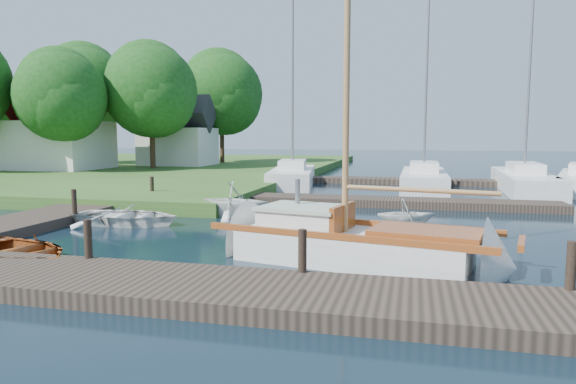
% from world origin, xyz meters
% --- Properties ---
extents(ground, '(160.00, 160.00, 0.00)m').
position_xyz_m(ground, '(0.00, 0.00, 0.00)').
color(ground, black).
rests_on(ground, ground).
extents(near_dock, '(18.00, 2.20, 0.30)m').
position_xyz_m(near_dock, '(0.00, -6.00, 0.15)').
color(near_dock, black).
rests_on(near_dock, ground).
extents(left_dock, '(2.20, 18.00, 0.30)m').
position_xyz_m(left_dock, '(-8.00, 2.00, 0.15)').
color(left_dock, black).
rests_on(left_dock, ground).
extents(far_dock, '(14.00, 1.60, 0.30)m').
position_xyz_m(far_dock, '(2.00, 6.50, 0.15)').
color(far_dock, black).
rests_on(far_dock, ground).
extents(pontoon, '(30.00, 1.60, 0.30)m').
position_xyz_m(pontoon, '(10.00, 16.00, 0.15)').
color(pontoon, black).
rests_on(pontoon, ground).
extents(shore, '(50.00, 40.00, 0.50)m').
position_xyz_m(shore, '(-28.00, 22.00, 0.25)').
color(shore, '#30561D').
rests_on(shore, ground).
extents(mooring_post_1, '(0.16, 0.16, 0.80)m').
position_xyz_m(mooring_post_1, '(-3.00, -5.00, 0.70)').
color(mooring_post_1, black).
rests_on(mooring_post_1, near_dock).
extents(mooring_post_2, '(0.16, 0.16, 0.80)m').
position_xyz_m(mooring_post_2, '(1.50, -5.00, 0.70)').
color(mooring_post_2, black).
rests_on(mooring_post_2, near_dock).
extents(mooring_post_3, '(0.16, 0.16, 0.80)m').
position_xyz_m(mooring_post_3, '(6.00, -5.00, 0.70)').
color(mooring_post_3, black).
rests_on(mooring_post_3, near_dock).
extents(mooring_post_4, '(0.16, 0.16, 0.80)m').
position_xyz_m(mooring_post_4, '(-7.00, 0.00, 0.70)').
color(mooring_post_4, black).
rests_on(mooring_post_4, left_dock).
extents(mooring_post_5, '(0.16, 0.16, 0.80)m').
position_xyz_m(mooring_post_5, '(-7.00, 5.00, 0.70)').
color(mooring_post_5, black).
rests_on(mooring_post_5, left_dock).
extents(sailboat, '(7.40, 3.41, 9.83)m').
position_xyz_m(sailboat, '(2.35, -2.88, 0.34)').
color(sailboat, silver).
rests_on(sailboat, ground).
extents(dinghy, '(3.97, 3.43, 0.69)m').
position_xyz_m(dinghy, '(-5.12, -4.60, 0.34)').
color(dinghy, brown).
rests_on(dinghy, ground).
extents(tender_a, '(3.44, 2.46, 0.71)m').
position_xyz_m(tender_a, '(-5.30, 0.22, 0.36)').
color(tender_a, silver).
rests_on(tender_a, ground).
extents(tender_b, '(2.80, 2.51, 1.32)m').
position_xyz_m(tender_b, '(-2.46, 2.45, 0.66)').
color(tender_b, silver).
rests_on(tender_b, ground).
extents(tender_c, '(3.58, 2.81, 0.67)m').
position_xyz_m(tender_c, '(0.41, 0.95, 0.34)').
color(tender_c, silver).
rests_on(tender_c, ground).
extents(tender_d, '(2.18, 2.01, 0.95)m').
position_xyz_m(tender_d, '(3.27, 2.12, 0.48)').
color(tender_d, silver).
rests_on(tender_d, ground).
extents(marina_boat_0, '(3.45, 8.26, 10.34)m').
position_xyz_m(marina_boat_0, '(-3.14, 13.86, 0.57)').
color(marina_boat_0, silver).
rests_on(marina_boat_0, ground).
extents(marina_boat_2, '(2.24, 8.52, 11.30)m').
position_xyz_m(marina_boat_2, '(3.98, 13.51, 0.57)').
color(marina_boat_2, silver).
rests_on(marina_boat_2, ground).
extents(marina_boat_3, '(2.59, 9.91, 12.57)m').
position_xyz_m(marina_boat_3, '(8.90, 13.86, 0.57)').
color(marina_boat_3, silver).
rests_on(marina_boat_3, ground).
extents(house_a, '(6.30, 5.00, 6.29)m').
position_xyz_m(house_a, '(-20.00, 16.00, 2.96)').
color(house_a, white).
rests_on(house_a, shore).
extents(house_c, '(5.25, 4.00, 5.28)m').
position_xyz_m(house_c, '(-14.00, 22.00, 2.58)').
color(house_c, white).
rests_on(house_c, shore).
extents(tree_2, '(5.83, 5.75, 7.82)m').
position_xyz_m(tree_2, '(-18.00, 14.05, 5.25)').
color(tree_2, '#332114').
rests_on(tree_2, shore).
extents(tree_3, '(6.41, 6.38, 8.74)m').
position_xyz_m(tree_3, '(-14.00, 18.05, 5.81)').
color(tree_3, '#332114').
rests_on(tree_3, shore).
extents(tree_4, '(7.01, 7.01, 9.66)m').
position_xyz_m(tree_4, '(-22.00, 22.05, 6.37)').
color(tree_4, '#332114').
rests_on(tree_4, shore).
extents(tree_7, '(6.83, 6.83, 9.38)m').
position_xyz_m(tree_7, '(-12.00, 26.05, 6.20)').
color(tree_7, '#332114').
rests_on(tree_7, shore).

